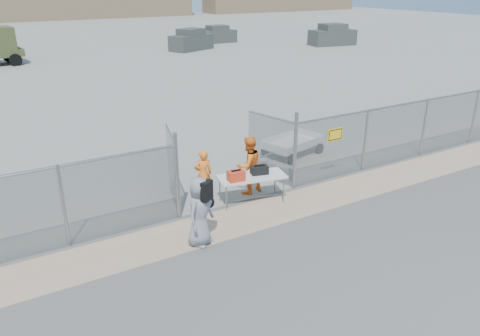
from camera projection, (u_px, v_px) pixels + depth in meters
ground at (278, 230)px, 12.57m from camera, size 160.00×160.00×0.00m
tarmac_inside at (35, 48)px, 46.15m from camera, size 160.00×80.00×0.01m
dirt_strip at (258, 215)px, 13.37m from camera, size 44.00×1.60×0.01m
chain_link_fence at (240, 168)px, 13.76m from camera, size 40.00×0.20×2.20m
folding_table at (252, 189)px, 14.00m from camera, size 2.14×1.24×0.86m
orange_bag at (236, 176)px, 13.45m from camera, size 0.51×0.37×0.30m
black_duffel at (259, 170)px, 13.94m from camera, size 0.57×0.42×0.25m
security_worker_left at (203, 174)px, 14.17m from camera, size 0.62×0.46×1.54m
security_worker_right at (249, 165)px, 14.45m from camera, size 0.98×0.81×1.84m
visitor at (200, 211)px, 11.58m from camera, size 1.07×0.98×1.83m
utility_trailer at (293, 146)px, 17.86m from camera, size 3.28×2.21×0.73m
parked_vehicle_near at (191, 40)px, 44.26m from camera, size 4.72×3.46×1.95m
parked_vehicle_mid at (217, 34)px, 49.56m from camera, size 3.90×1.80×1.76m
parked_vehicle_far at (332, 35)px, 47.58m from camera, size 4.85×2.71×2.08m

